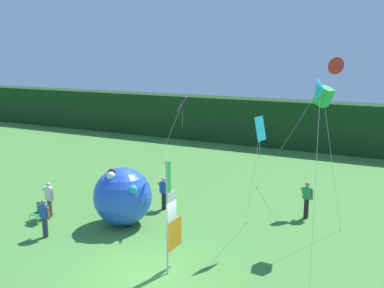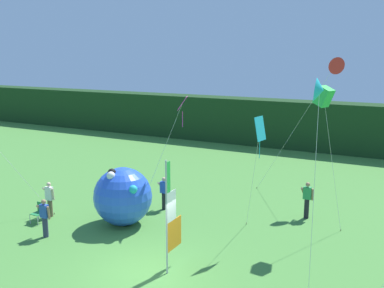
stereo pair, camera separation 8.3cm
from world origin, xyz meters
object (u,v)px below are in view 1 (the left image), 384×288
Objects in this scene: person_mid_field at (307,199)px; folding_chair at (39,211)px; kite_cyan_delta_2 at (320,91)px; kite_magenta_diamond_4 at (180,111)px; kite_red_delta_3 at (334,66)px; person_far_left at (45,217)px; kite_cyan_diamond_5 at (260,133)px; person_far_right at (164,192)px; person_near_banner at (49,199)px; inflatable_balloon at (123,196)px; banner_flag at (171,218)px; kite_green_box_6 at (324,97)px.

person_mid_field reaches higher than folding_chair.
kite_magenta_diamond_4 is (-7.06, 5.07, -1.51)m from kite_cyan_delta_2.
folding_chair is 15.64m from kite_red_delta_3.
person_far_left is at bearing -128.91° from kite_magenta_diamond_4.
kite_cyan_delta_2 is 1.22× the size of kite_magenta_diamond_4.
kite_cyan_diamond_5 is (7.86, 3.59, 3.58)m from person_far_left.
person_far_right is 4.25m from kite_magenta_diamond_4.
person_near_banner is at bearing -151.73° from kite_magenta_diamond_4.
folding_chair is (-3.48, -1.53, -0.78)m from inflatable_balloon.
person_far_left is 0.22× the size of kite_red_delta_3.
banner_flag is 7.86m from person_near_banner.
kite_cyan_delta_2 is (12.36, -2.22, 5.57)m from person_near_banner.
kite_cyan_delta_2 is at bearing -33.83° from person_far_right.
kite_cyan_delta_2 is at bearing -10.19° from person_near_banner.
folding_chair is at bearing -138.68° from kite_red_delta_3.
kite_cyan_diamond_5 is (9.31, 2.52, 3.93)m from folding_chair.
person_mid_field is at bearing 67.06° from banner_flag.
banner_flag is 4.84m from inflatable_balloon.
kite_cyan_delta_2 is at bearing -2.15° from person_far_left.
kite_red_delta_3 is at bearing 96.02° from kite_green_box_6.
person_far_right is at bearing 37.87° from person_near_banner.
kite_magenta_diamond_4 is (3.77, 4.67, 4.08)m from person_far_left.
kite_cyan_delta_2 is (12.27, -1.48, 5.93)m from folding_chair.
kite_cyan_delta_2 is at bearing -4.05° from banner_flag.
person_mid_field is 12.09m from folding_chair.
kite_cyan_diamond_5 reaches higher than banner_flag.
kite_cyan_delta_2 is (4.80, -0.34, 4.52)m from banner_flag.
kite_red_delta_3 is at bearing 46.62° from kite_magenta_diamond_4.
kite_green_box_6 reaches higher than inflatable_balloon.
kite_green_box_6 reaches higher than banner_flag.
person_mid_field is 0.23× the size of kite_red_delta_3.
kite_red_delta_3 reaches higher than kite_magenta_diamond_4.
inflatable_balloon is at bearing -170.39° from kite_cyan_diamond_5.
person_near_banner is 15.12m from kite_red_delta_3.
person_near_banner is at bearing -141.22° from kite_red_delta_3.
person_mid_field is (10.58, 5.26, 0.03)m from person_near_banner.
banner_flag is 2.49× the size of person_far_right.
person_mid_field reaches higher than person_far_left.
kite_cyan_diamond_5 is at bearing -14.73° from kite_magenta_diamond_4.
kite_cyan_delta_2 is (1.78, -7.48, 5.53)m from person_mid_field.
kite_red_delta_3 is (10.75, 9.45, 6.31)m from folding_chair.
inflatable_balloon is 4.53m from kite_magenta_diamond_4.
person_near_banner is 1.02× the size of person_far_right.
kite_green_box_6 is at bearing -83.98° from kite_red_delta_3.
person_near_banner is 0.24× the size of kite_cyan_delta_2.
person_far_right is 2.58m from inflatable_balloon.
kite_green_box_6 is at bearing 20.59° from folding_chair.
person_far_right is 0.22× the size of kite_red_delta_3.
kite_cyan_delta_2 is at bearing -82.08° from kite_red_delta_3.
person_far_left is at bearing 179.37° from banner_flag.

